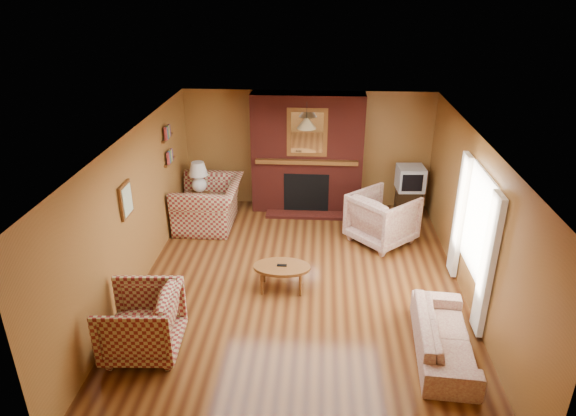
# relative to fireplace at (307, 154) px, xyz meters

# --- Properties ---
(floor) EXTENTS (6.50, 6.50, 0.00)m
(floor) POSITION_rel_fireplace_xyz_m (0.00, -2.98, -1.18)
(floor) COLOR #43200E
(floor) RESTS_ON ground
(ceiling) EXTENTS (6.50, 6.50, 0.00)m
(ceiling) POSITION_rel_fireplace_xyz_m (0.00, -2.98, 1.22)
(ceiling) COLOR silver
(ceiling) RESTS_ON wall_back
(wall_back) EXTENTS (6.50, 0.00, 6.50)m
(wall_back) POSITION_rel_fireplace_xyz_m (0.00, 0.27, 0.02)
(wall_back) COLOR #97632E
(wall_back) RESTS_ON floor
(wall_front) EXTENTS (6.50, 0.00, 6.50)m
(wall_front) POSITION_rel_fireplace_xyz_m (0.00, -6.23, 0.02)
(wall_front) COLOR #97632E
(wall_front) RESTS_ON floor
(wall_left) EXTENTS (0.00, 6.50, 6.50)m
(wall_left) POSITION_rel_fireplace_xyz_m (-2.50, -2.98, 0.02)
(wall_left) COLOR #97632E
(wall_left) RESTS_ON floor
(wall_right) EXTENTS (0.00, 6.50, 6.50)m
(wall_right) POSITION_rel_fireplace_xyz_m (2.50, -2.98, 0.02)
(wall_right) COLOR #97632E
(wall_right) RESTS_ON floor
(fireplace) EXTENTS (2.20, 0.82, 2.40)m
(fireplace) POSITION_rel_fireplace_xyz_m (0.00, 0.00, 0.00)
(fireplace) COLOR #551912
(fireplace) RESTS_ON floor
(window_right) EXTENTS (0.10, 1.85, 2.00)m
(window_right) POSITION_rel_fireplace_xyz_m (2.45, -3.18, -0.06)
(window_right) COLOR beige
(window_right) RESTS_ON wall_right
(bookshelf) EXTENTS (0.09, 0.55, 0.71)m
(bookshelf) POSITION_rel_fireplace_xyz_m (-2.44, -1.08, 0.48)
(bookshelf) COLOR brown
(bookshelf) RESTS_ON wall_left
(botanical_print) EXTENTS (0.05, 0.40, 0.50)m
(botanical_print) POSITION_rel_fireplace_xyz_m (-2.47, -3.28, 0.37)
(botanical_print) COLOR brown
(botanical_print) RESTS_ON wall_left
(pendant_light) EXTENTS (0.36, 0.36, 0.48)m
(pendant_light) POSITION_rel_fireplace_xyz_m (0.00, -0.68, 0.82)
(pendant_light) COLOR black
(pendant_light) RESTS_ON ceiling
(plaid_loveseat) EXTENTS (1.20, 1.37, 0.89)m
(plaid_loveseat) POSITION_rel_fireplace_xyz_m (-1.85, -0.89, -0.74)
(plaid_loveseat) COLOR maroon
(plaid_loveseat) RESTS_ON floor
(plaid_armchair) EXTENTS (1.02, 0.99, 0.88)m
(plaid_armchair) POSITION_rel_fireplace_xyz_m (-1.95, -4.58, -0.74)
(plaid_armchair) COLOR maroon
(plaid_armchair) RESTS_ON floor
(floral_sofa) EXTENTS (0.80, 1.78, 0.51)m
(floral_sofa) POSITION_rel_fireplace_xyz_m (1.90, -4.37, -0.93)
(floral_sofa) COLOR beige
(floral_sofa) RESTS_ON floor
(floral_armchair) EXTENTS (1.42, 1.42, 0.93)m
(floral_armchair) POSITION_rel_fireplace_xyz_m (1.41, -1.35, -0.72)
(floral_armchair) COLOR beige
(floral_armchair) RESTS_ON floor
(coffee_table) EXTENTS (0.87, 0.54, 0.43)m
(coffee_table) POSITION_rel_fireplace_xyz_m (-0.28, -3.04, -0.82)
(coffee_table) COLOR brown
(coffee_table) RESTS_ON floor
(side_table) EXTENTS (0.42, 0.42, 0.54)m
(side_table) POSITION_rel_fireplace_xyz_m (-2.10, -0.53, -0.91)
(side_table) COLOR brown
(side_table) RESTS_ON floor
(table_lamp) EXTENTS (0.37, 0.37, 0.62)m
(table_lamp) POSITION_rel_fireplace_xyz_m (-2.10, -0.53, -0.30)
(table_lamp) COLOR white
(table_lamp) RESTS_ON side_table
(tv_stand) EXTENTS (0.54, 0.50, 0.56)m
(tv_stand) POSITION_rel_fireplace_xyz_m (2.05, -0.18, -0.90)
(tv_stand) COLOR black
(tv_stand) RESTS_ON floor
(crt_tv) EXTENTS (0.55, 0.54, 0.48)m
(crt_tv) POSITION_rel_fireplace_xyz_m (2.05, -0.19, -0.39)
(crt_tv) COLOR #B1B4B9
(crt_tv) RESTS_ON tv_stand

